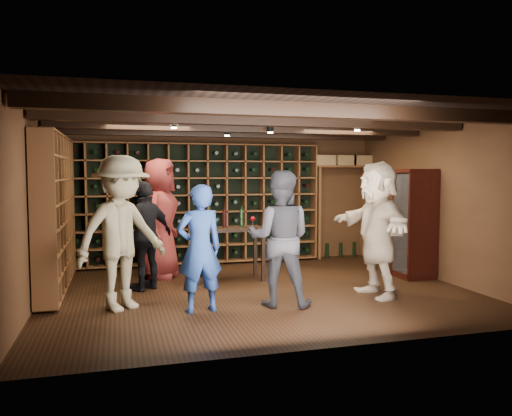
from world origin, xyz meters
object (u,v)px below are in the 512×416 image
object	(u,v)px
guest_beige	(377,229)
guest_woman_black	(146,236)
man_grey_suit	(280,238)
guest_khaki	(121,233)
guest_red_floral	(160,218)
tasting_table	(228,234)
display_cabinet	(415,226)
man_blue_shirt	(200,248)

from	to	relation	value
guest_beige	guest_woman_black	bearing A→B (deg)	-113.39
guest_woman_black	guest_beige	xyz separation A→B (m)	(3.08, -1.23, 0.14)
man_grey_suit	guest_khaki	bearing A→B (deg)	12.40
man_grey_suit	guest_red_floral	distance (m)	2.56
guest_red_floral	guest_woman_black	xyz separation A→B (m)	(-0.27, -0.83, -0.18)
guest_woman_black	guest_khaki	distance (m)	1.07
guest_beige	tasting_table	size ratio (longest dim) A/B	1.67
display_cabinet	guest_khaki	world-z (taller)	guest_khaki
man_blue_shirt	guest_red_floral	xyz separation A→B (m)	(-0.30, 2.20, 0.19)
display_cabinet	tasting_table	world-z (taller)	display_cabinet
guest_woman_black	tasting_table	size ratio (longest dim) A/B	1.42
guest_woman_black	display_cabinet	bearing A→B (deg)	138.34
man_grey_suit	guest_beige	bearing A→B (deg)	-152.88
tasting_table	guest_beige	bearing A→B (deg)	-40.88
man_grey_suit	guest_woman_black	world-z (taller)	man_grey_suit
guest_woman_black	tasting_table	distance (m)	1.33
man_blue_shirt	guest_beige	xyz separation A→B (m)	(2.51, 0.15, 0.15)
guest_red_floral	tasting_table	distance (m)	1.17
guest_khaki	guest_red_floral	bearing A→B (deg)	38.51
guest_red_floral	guest_khaki	world-z (taller)	guest_red_floral
display_cabinet	guest_red_floral	xyz separation A→B (m)	(-4.02, 1.13, 0.12)
guest_red_floral	guest_khaki	xyz separation A→B (m)	(-0.62, -1.83, -0.01)
man_grey_suit	guest_woman_black	size ratio (longest dim) A/B	1.09
guest_beige	guest_red_floral	bearing A→B (deg)	-127.79
tasting_table	man_grey_suit	bearing A→B (deg)	-79.20
guest_woman_black	man_blue_shirt	bearing A→B (deg)	74.97
guest_khaki	guest_beige	size ratio (longest dim) A/B	1.03
display_cabinet	guest_red_floral	distance (m)	4.18
display_cabinet	man_grey_suit	distance (m)	2.87
guest_khaki	tasting_table	size ratio (longest dim) A/B	1.71
man_blue_shirt	man_grey_suit	xyz separation A→B (m)	(1.04, 0.02, 0.09)
man_grey_suit	guest_khaki	xyz separation A→B (m)	(-1.97, 0.35, 0.09)
display_cabinet	man_grey_suit	xyz separation A→B (m)	(-2.67, -1.05, 0.02)
guest_woman_black	guest_beige	distance (m)	3.32
guest_beige	tasting_table	world-z (taller)	guest_beige
man_blue_shirt	tasting_table	distance (m)	1.83
display_cabinet	man_blue_shirt	distance (m)	3.87
display_cabinet	guest_khaki	size ratio (longest dim) A/B	0.90
tasting_table	display_cabinet	bearing A→B (deg)	-11.77
man_blue_shirt	guest_beige	size ratio (longest dim) A/B	0.84
guest_khaki	tasting_table	xyz separation A→B (m)	(1.65, 1.31, -0.22)
guest_red_floral	man_grey_suit	bearing A→B (deg)	-125.65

